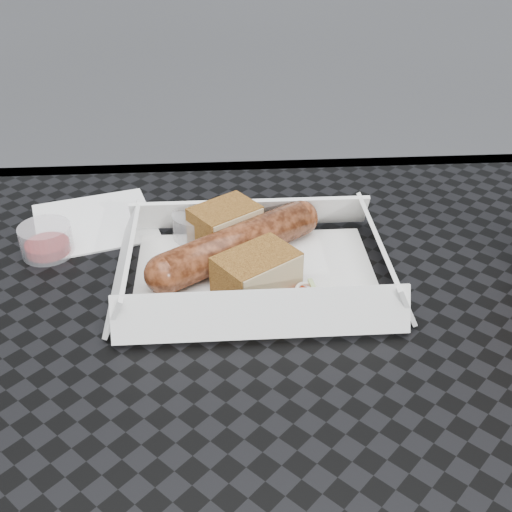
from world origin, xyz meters
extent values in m
cube|color=black|center=(0.00, 0.00, 0.74)|extent=(0.80, 0.80, 0.01)
cube|color=black|center=(0.00, 0.39, 0.73)|extent=(0.80, 0.03, 0.03)
cylinder|color=black|center=(-0.35, 0.35, 0.36)|extent=(0.03, 0.03, 0.73)
cylinder|color=black|center=(0.35, 0.35, 0.36)|extent=(0.03, 0.03, 0.73)
cube|color=white|center=(0.00, 0.14, 0.75)|extent=(0.22, 0.15, 0.00)
cylinder|color=brown|center=(-0.02, 0.17, 0.77)|extent=(0.15, 0.12, 0.04)
sphere|color=brown|center=(0.05, 0.21, 0.77)|extent=(0.04, 0.04, 0.04)
sphere|color=brown|center=(-0.08, 0.12, 0.77)|extent=(0.04, 0.04, 0.04)
cube|color=brown|center=(-0.03, 0.20, 0.77)|extent=(0.08, 0.07, 0.04)
cube|color=brown|center=(0.00, 0.12, 0.77)|extent=(0.08, 0.08, 0.04)
cylinder|color=red|center=(0.04, 0.11, 0.75)|extent=(0.02, 0.02, 0.00)
torus|color=white|center=(0.05, 0.10, 0.75)|extent=(0.02, 0.02, 0.00)
cube|color=#B2D17F|center=(0.05, 0.11, 0.75)|extent=(0.02, 0.02, 0.00)
cube|color=white|center=(-0.17, 0.26, 0.75)|extent=(0.15, 0.15, 0.00)
cylinder|color=maroon|center=(-0.20, 0.20, 0.76)|extent=(0.05, 0.05, 0.03)
cylinder|color=silver|center=(-0.06, 0.22, 0.76)|extent=(0.05, 0.05, 0.03)
camera|label=1|loc=(-0.03, -0.34, 1.09)|focal=45.00mm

